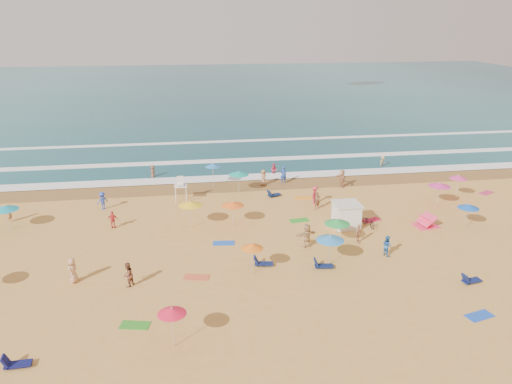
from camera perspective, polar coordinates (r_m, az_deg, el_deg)
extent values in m
plane|color=gold|center=(41.23, 1.96, -4.67)|extent=(220.00, 220.00, 0.00)
cube|color=#0C4756|center=(122.36, -5.29, 11.42)|extent=(220.00, 140.00, 0.18)
plane|color=olive|center=(52.74, -0.49, 0.82)|extent=(220.00, 220.00, 0.00)
cube|color=white|center=(55.06, -0.85, 1.73)|extent=(200.00, 2.20, 0.05)
cube|color=white|center=(61.72, -1.73, 3.68)|extent=(200.00, 1.60, 0.05)
cube|color=white|center=(71.34, -2.70, 5.83)|extent=(200.00, 1.20, 0.05)
cube|color=silver|center=(42.70, 10.28, -2.66)|extent=(2.00, 2.00, 2.00)
cube|color=silver|center=(42.32, 10.37, -1.33)|extent=(2.20, 2.20, 0.12)
imported|color=black|center=(43.27, 12.75, -3.32)|extent=(1.00, 1.83, 0.91)
cone|color=orange|center=(41.98, -2.68, -1.33)|extent=(1.91, 1.91, 0.35)
cone|color=#2D84CD|center=(35.64, 8.47, -5.22)|extent=(2.00, 2.00, 0.35)
cone|color=#E63382|center=(51.79, 22.13, 1.61)|extent=(1.65, 1.65, 0.35)
cone|color=#1595B0|center=(45.89, -26.72, -1.60)|extent=(2.06, 2.06, 0.35)
cone|color=red|center=(27.26, -9.60, -13.25)|extent=(1.55, 1.55, 0.35)
cone|color=green|center=(39.01, 9.27, -3.37)|extent=(2.00, 2.00, 0.35)
cone|color=#139C8F|center=(49.89, -1.99, 2.19)|extent=(2.00, 2.00, 0.35)
cone|color=orange|center=(33.95, -0.47, -6.18)|extent=(1.54, 1.54, 0.35)
cone|color=#D72F83|center=(49.18, 20.24, 0.81)|extent=(1.99, 1.99, 0.35)
cone|color=yellow|center=(41.72, -7.51, -1.30)|extent=(1.95, 1.95, 0.35)
cone|color=blue|center=(51.65, -4.96, 3.07)|extent=(1.57, 1.57, 0.35)
cone|color=blue|center=(45.05, 23.12, -1.49)|extent=(1.74, 1.74, 0.35)
cube|color=#0E1149|center=(29.34, -25.53, -17.33)|extent=(1.33, 0.63, 0.34)
cube|color=#0F1C4E|center=(35.94, 0.91, -8.18)|extent=(1.37, 0.75, 0.34)
cube|color=#0F1C4D|center=(35.96, 7.77, -8.36)|extent=(1.37, 0.74, 0.34)
cube|color=#101B51|center=(36.75, 23.43, -9.27)|extent=(1.38, 0.79, 0.34)
cube|color=#0E1E48|center=(49.33, 2.11, -0.33)|extent=(1.41, 1.00, 0.34)
cube|color=blue|center=(39.44, -3.72, -5.85)|extent=(1.77, 1.01, 0.03)
cube|color=#329024|center=(30.56, -13.67, -14.57)|extent=(1.85, 1.22, 0.03)
cube|color=orange|center=(49.13, 5.46, -0.68)|extent=(1.79, 1.06, 0.03)
cube|color=#DB5833|center=(34.76, -6.81, -9.64)|extent=(1.85, 1.22, 0.03)
cube|color=#E11C41|center=(44.81, 13.05, -3.15)|extent=(1.89, 1.37, 0.03)
cube|color=blue|center=(33.31, 24.17, -12.78)|extent=(1.86, 1.27, 0.03)
cube|color=green|center=(43.76, 4.96, -3.25)|extent=(1.81, 1.10, 0.03)
cube|color=#C52E5C|center=(55.47, 24.82, -0.08)|extent=(1.90, 1.57, 0.03)
imported|color=#CA323E|center=(47.46, 6.76, -0.34)|extent=(1.22, 1.32, 1.78)
imported|color=blue|center=(48.00, -17.14, -0.95)|extent=(1.23, 1.12, 1.66)
imported|color=brown|center=(56.20, -11.72, 2.20)|extent=(0.63, 0.88, 1.66)
imported|color=tan|center=(39.95, 11.62, -4.69)|extent=(0.90, 0.92, 1.55)
imported|color=brown|center=(46.24, 7.01, -0.98)|extent=(0.70, 0.58, 1.65)
imported|color=tan|center=(61.04, 14.25, 3.30)|extent=(1.12, 1.07, 1.53)
imported|color=brown|center=(34.16, -14.45, -9.14)|extent=(0.99, 1.04, 1.69)
imported|color=tan|center=(38.60, 5.83, -4.98)|extent=(1.83, 1.03, 1.89)
imported|color=#AC794F|center=(52.47, 0.84, 1.68)|extent=(0.76, 0.95, 1.69)
imported|color=#A4784B|center=(48.07, -26.34, -2.17)|extent=(0.45, 0.62, 1.59)
imported|color=tan|center=(35.71, -20.22, -8.41)|extent=(0.84, 1.00, 1.75)
imported|color=#C6314B|center=(56.12, 2.08, 2.51)|extent=(0.89, 0.78, 1.54)
imported|color=red|center=(43.52, -16.05, -3.05)|extent=(0.93, 0.52, 1.51)
imported|color=#B77A54|center=(52.57, 9.79, 1.53)|extent=(0.96, 1.82, 1.87)
imported|color=#2666B4|center=(38.44, 14.73, -5.93)|extent=(0.82, 0.92, 1.57)
imported|color=#2242A2|center=(53.11, 3.15, 1.99)|extent=(0.70, 0.47, 1.90)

